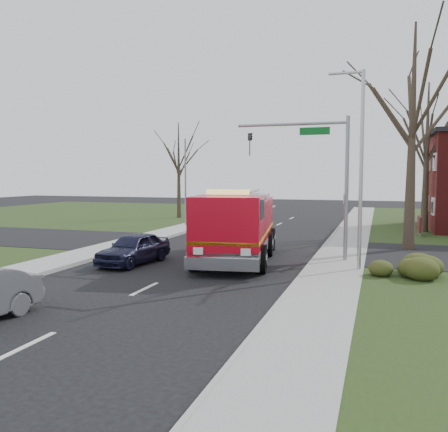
% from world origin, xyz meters
% --- Properties ---
extents(ground, '(120.00, 120.00, 0.00)m').
position_xyz_m(ground, '(0.00, 0.00, 0.00)').
color(ground, black).
rests_on(ground, ground).
extents(sidewalk_right, '(2.40, 80.00, 0.15)m').
position_xyz_m(sidewalk_right, '(6.20, 0.00, 0.07)').
color(sidewalk_right, gray).
rests_on(sidewalk_right, ground).
extents(sidewalk_left, '(2.40, 80.00, 0.15)m').
position_xyz_m(sidewalk_left, '(-6.20, 0.00, 0.07)').
color(sidewalk_left, gray).
rests_on(sidewalk_left, ground).
extents(health_center_sign, '(0.12, 2.00, 1.40)m').
position_xyz_m(health_center_sign, '(10.50, 12.50, 0.88)').
color(health_center_sign, '#501214').
rests_on(health_center_sign, ground).
extents(hedge_corner, '(2.80, 2.00, 0.90)m').
position_xyz_m(hedge_corner, '(9.00, -1.00, 0.58)').
color(hedge_corner, '#2F3914').
rests_on(hedge_corner, lawn_right).
extents(bare_tree_near, '(6.00, 6.00, 12.00)m').
position_xyz_m(bare_tree_near, '(9.50, 6.00, 7.41)').
color(bare_tree_near, '#31271D').
rests_on(bare_tree_near, ground).
extents(bare_tree_far, '(5.25, 5.25, 10.50)m').
position_xyz_m(bare_tree_far, '(11.00, 15.00, 6.49)').
color(bare_tree_far, '#31271D').
rests_on(bare_tree_far, ground).
extents(bare_tree_left, '(4.50, 4.50, 9.00)m').
position_xyz_m(bare_tree_left, '(-10.00, 20.00, 5.56)').
color(bare_tree_left, '#31271D').
rests_on(bare_tree_left, ground).
extents(traffic_signal_mast, '(5.29, 0.18, 6.80)m').
position_xyz_m(traffic_signal_mast, '(5.21, 1.50, 4.71)').
color(traffic_signal_mast, gray).
rests_on(traffic_signal_mast, ground).
extents(streetlight_pole, '(1.48, 0.16, 8.40)m').
position_xyz_m(streetlight_pole, '(7.14, -0.50, 4.55)').
color(streetlight_pole, '#B7BABF').
rests_on(streetlight_pole, ground).
extents(utility_pole_far, '(0.14, 0.14, 7.00)m').
position_xyz_m(utility_pole_far, '(-6.80, 14.00, 3.50)').
color(utility_pole_far, gray).
rests_on(utility_pole_far, ground).
extents(fire_engine, '(4.41, 9.02, 3.49)m').
position_xyz_m(fire_engine, '(1.48, 0.59, 1.58)').
color(fire_engine, red).
rests_on(fire_engine, ground).
extents(parked_car_maroon, '(2.21, 4.42, 1.45)m').
position_xyz_m(parked_car_maroon, '(-2.80, -1.70, 0.72)').
color(parked_car_maroon, '#171934').
rests_on(parked_car_maroon, ground).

